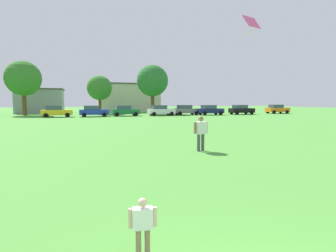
# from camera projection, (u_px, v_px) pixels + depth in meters

# --- Properties ---
(ground_plane) EXTENTS (160.00, 160.00, 0.00)m
(ground_plane) POSITION_uv_depth(u_px,v_px,m) (98.00, 122.00, 31.20)
(ground_plane) COLOR #4C9338
(child_kite_flyer) EXTENTS (0.45, 0.22, 0.95)m
(child_kite_flyer) POSITION_uv_depth(u_px,v_px,m) (143.00, 222.00, 4.34)
(child_kite_flyer) COLOR #8C7259
(child_kite_flyer) RESTS_ON ground
(adult_bystander) EXTENTS (0.79, 0.43, 1.70)m
(adult_bystander) POSITION_uv_depth(u_px,v_px,m) (201.00, 130.00, 13.51)
(adult_bystander) COLOR #4C4C51
(adult_bystander) RESTS_ON ground
(kite) EXTENTS (1.27, 0.89, 1.11)m
(kite) POSITION_uv_depth(u_px,v_px,m) (251.00, 23.00, 16.34)
(kite) COLOR #F24C8C
(parked_car_yellow_0) EXTENTS (4.30, 2.02, 1.68)m
(parked_car_yellow_0) POSITION_uv_depth(u_px,v_px,m) (56.00, 111.00, 41.19)
(parked_car_yellow_0) COLOR yellow
(parked_car_yellow_0) RESTS_ON ground
(parked_car_blue_1) EXTENTS (4.30, 2.02, 1.68)m
(parked_car_blue_1) POSITION_uv_depth(u_px,v_px,m) (93.00, 111.00, 42.30)
(parked_car_blue_1) COLOR #1E38AD
(parked_car_blue_1) RESTS_ON ground
(parked_car_green_2) EXTENTS (4.30, 2.02, 1.68)m
(parked_car_green_2) POSITION_uv_depth(u_px,v_px,m) (125.00, 111.00, 44.14)
(parked_car_green_2) COLOR #196B38
(parked_car_green_2) RESTS_ON ground
(parked_car_white_3) EXTENTS (4.30, 2.02, 1.68)m
(parked_car_white_3) POSITION_uv_depth(u_px,v_px,m) (161.00, 110.00, 45.31)
(parked_car_white_3) COLOR white
(parked_car_white_3) RESTS_ON ground
(parked_car_gray_4) EXTENTS (4.30, 2.02, 1.68)m
(parked_car_gray_4) POSITION_uv_depth(u_px,v_px,m) (186.00, 110.00, 47.57)
(parked_car_gray_4) COLOR slate
(parked_car_gray_4) RESTS_ON ground
(parked_car_navy_5) EXTENTS (4.30, 2.02, 1.68)m
(parked_car_navy_5) POSITION_uv_depth(u_px,v_px,m) (210.00, 110.00, 47.32)
(parked_car_navy_5) COLOR #141E4C
(parked_car_navy_5) RESTS_ON ground
(parked_car_black_6) EXTENTS (4.30, 2.02, 1.68)m
(parked_car_black_6) POSITION_uv_depth(u_px,v_px,m) (241.00, 110.00, 49.05)
(parked_car_black_6) COLOR black
(parked_car_black_6) RESTS_ON ground
(parked_car_orange_7) EXTENTS (4.30, 2.02, 1.68)m
(parked_car_orange_7) POSITION_uv_depth(u_px,v_px,m) (277.00, 109.00, 52.57)
(parked_car_orange_7) COLOR orange
(parked_car_orange_7) RESTS_ON ground
(tree_left) EXTENTS (5.77, 5.77, 8.98)m
(tree_left) POSITION_uv_depth(u_px,v_px,m) (23.00, 79.00, 46.21)
(tree_left) COLOR brown
(tree_left) RESTS_ON ground
(tree_right) EXTENTS (4.48, 4.48, 6.98)m
(tree_right) POSITION_uv_depth(u_px,v_px,m) (100.00, 88.00, 50.77)
(tree_right) COLOR brown
(tree_right) RESTS_ON ground
(tree_far_right) EXTENTS (5.71, 5.71, 8.89)m
(tree_far_right) POSITION_uv_depth(u_px,v_px,m) (152.00, 81.00, 50.85)
(tree_far_right) COLOR brown
(tree_far_right) RESTS_ON ground
(house_left) EXTENTS (13.05, 8.29, 6.03)m
(house_left) POSITION_uv_depth(u_px,v_px,m) (128.00, 98.00, 60.68)
(house_left) COLOR beige
(house_left) RESTS_ON ground
(house_right) EXTENTS (8.76, 7.84, 4.77)m
(house_right) POSITION_uv_depth(u_px,v_px,m) (41.00, 101.00, 55.55)
(house_right) COLOR #9999A3
(house_right) RESTS_ON ground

